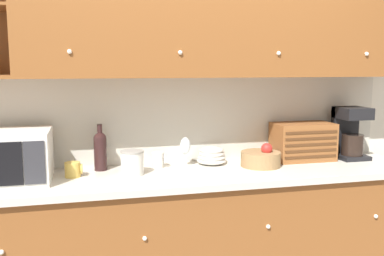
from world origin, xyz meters
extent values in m
cube|color=silver|center=(0.00, 0.03, 1.30)|extent=(5.35, 0.06, 2.60)
cube|color=brown|center=(0.00, -0.30, 0.44)|extent=(2.95, 0.61, 0.87)
cube|color=beige|center=(0.00, -0.32, 0.89)|extent=(2.97, 0.64, 0.04)
sphere|color=white|center=(-1.11, -0.61, 0.63)|extent=(0.03, 0.03, 0.03)
sphere|color=white|center=(-0.37, -0.61, 0.63)|extent=(0.03, 0.03, 0.03)
sphere|color=white|center=(0.37, -0.61, 0.63)|extent=(0.03, 0.03, 0.03)
sphere|color=white|center=(1.11, -0.61, 0.63)|extent=(0.03, 0.03, 0.03)
cube|color=beige|center=(0.00, -0.01, 1.21)|extent=(2.95, 0.01, 0.59)
cube|color=brown|center=(0.21, -0.17, 1.92)|extent=(2.53, 0.35, 0.84)
sphere|color=white|center=(-0.74, -0.36, 1.66)|extent=(0.03, 0.03, 0.03)
sphere|color=white|center=(-0.11, -0.36, 1.66)|extent=(0.03, 0.03, 0.03)
sphere|color=white|center=(0.53, -0.36, 1.66)|extent=(0.03, 0.03, 0.03)
sphere|color=white|center=(1.16, -0.36, 1.66)|extent=(0.03, 0.03, 0.03)
cube|color=silver|center=(-1.12, -0.28, 1.06)|extent=(0.50, 0.41, 0.30)
cube|color=#2D2D33|center=(-0.94, -0.48, 1.06)|extent=(0.11, 0.01, 0.24)
cylinder|color=gold|center=(-0.75, -0.26, 0.96)|extent=(0.09, 0.09, 0.09)
torus|color=gold|center=(-0.70, -0.26, 0.96)|extent=(0.01, 0.06, 0.06)
cylinder|color=black|center=(-0.58, -0.12, 1.01)|extent=(0.08, 0.08, 0.20)
sphere|color=black|center=(-0.58, -0.12, 1.12)|extent=(0.08, 0.08, 0.08)
cylinder|color=black|center=(-0.58, -0.12, 1.18)|extent=(0.03, 0.03, 0.07)
cylinder|color=silver|center=(-0.40, -0.29, 0.98)|extent=(0.14, 0.14, 0.14)
cylinder|color=gray|center=(-0.40, -0.29, 1.06)|extent=(0.15, 0.15, 0.01)
cylinder|color=silver|center=(-0.21, -0.14, 0.96)|extent=(0.08, 0.08, 0.10)
torus|color=silver|center=(-0.17, -0.14, 0.97)|extent=(0.01, 0.07, 0.07)
cylinder|color=silver|center=(-0.03, -0.15, 0.92)|extent=(0.07, 0.07, 0.01)
cylinder|color=silver|center=(-0.03, -0.15, 0.96)|extent=(0.01, 0.01, 0.08)
ellipsoid|color=silver|center=(-0.03, -0.15, 1.05)|extent=(0.07, 0.07, 0.11)
ellipsoid|color=silver|center=(0.16, -0.12, 0.93)|extent=(0.20, 0.20, 0.04)
ellipsoid|color=silver|center=(0.16, -0.12, 0.96)|extent=(0.19, 0.19, 0.04)
ellipsoid|color=silver|center=(0.16, -0.12, 0.98)|extent=(0.18, 0.18, 0.04)
ellipsoid|color=silver|center=(0.16, -0.12, 1.01)|extent=(0.16, 0.16, 0.04)
cylinder|color=#937047|center=(0.46, -0.27, 0.96)|extent=(0.26, 0.26, 0.10)
sphere|color=red|center=(0.49, -0.29, 1.03)|extent=(0.08, 0.08, 0.08)
cube|color=brown|center=(0.83, -0.15, 1.04)|extent=(0.42, 0.24, 0.27)
cube|color=#4B2C16|center=(0.83, -0.27, 0.96)|extent=(0.39, 0.01, 0.02)
cube|color=#4B2C16|center=(0.83, -0.27, 1.00)|extent=(0.39, 0.01, 0.02)
cube|color=#4B2C16|center=(0.83, -0.27, 1.04)|extent=(0.39, 0.01, 0.02)
cube|color=#4B2C16|center=(0.83, -0.27, 1.09)|extent=(0.39, 0.01, 0.02)
cube|color=#4B2C16|center=(0.83, -0.27, 1.13)|extent=(0.39, 0.01, 0.02)
cube|color=black|center=(1.19, -0.20, 0.93)|extent=(0.20, 0.22, 0.03)
cylinder|color=black|center=(1.19, -0.21, 1.02)|extent=(0.15, 0.15, 0.15)
cube|color=black|center=(1.19, -0.11, 1.10)|extent=(0.20, 0.05, 0.37)
cube|color=black|center=(1.19, -0.20, 1.24)|extent=(0.20, 0.22, 0.08)
camera|label=1|loc=(-0.65, -2.87, 1.57)|focal=40.00mm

